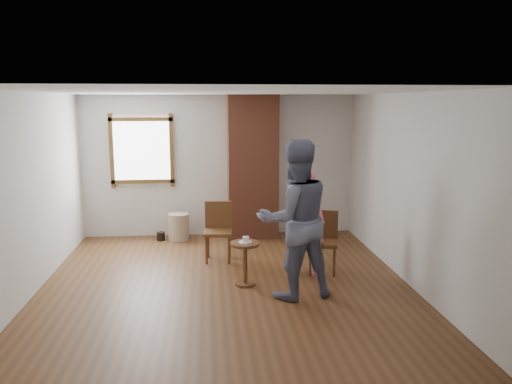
{
  "coord_description": "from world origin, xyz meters",
  "views": [
    {
      "loc": [
        -0.23,
        -6.47,
        2.48
      ],
      "look_at": [
        0.49,
        0.8,
        1.15
      ],
      "focal_mm": 35.0,
      "sensor_mm": 36.0,
      "label": 1
    }
  ],
  "objects_px": {
    "person_pink": "(305,222)",
    "dining_chair_left": "(218,228)",
    "stoneware_crock": "(179,227)",
    "man": "(295,220)",
    "side_table": "(245,256)",
    "dining_chair_right": "(323,238)"
  },
  "relations": [
    {
      "from": "side_table",
      "to": "person_pink",
      "type": "xyz_separation_m",
      "value": [
        0.88,
        0.31,
        0.38
      ]
    },
    {
      "from": "stoneware_crock",
      "to": "dining_chair_right",
      "type": "distance_m",
      "value": 2.94
    },
    {
      "from": "dining_chair_right",
      "to": "side_table",
      "type": "bearing_deg",
      "value": -143.91
    },
    {
      "from": "dining_chair_left",
      "to": "man",
      "type": "height_order",
      "value": "man"
    },
    {
      "from": "dining_chair_left",
      "to": "dining_chair_right",
      "type": "xyz_separation_m",
      "value": [
        1.52,
        -0.71,
        -0.01
      ]
    },
    {
      "from": "dining_chair_left",
      "to": "person_pink",
      "type": "xyz_separation_m",
      "value": [
        1.22,
        -0.86,
        0.27
      ]
    },
    {
      "from": "stoneware_crock",
      "to": "man",
      "type": "xyz_separation_m",
      "value": [
        1.62,
        -2.83,
        0.77
      ]
    },
    {
      "from": "dining_chair_right",
      "to": "man",
      "type": "xyz_separation_m",
      "value": [
        -0.59,
        -0.92,
        0.51
      ]
    },
    {
      "from": "dining_chair_right",
      "to": "side_table",
      "type": "distance_m",
      "value": 1.28
    },
    {
      "from": "person_pink",
      "to": "dining_chair_left",
      "type": "bearing_deg",
      "value": -10.32
    },
    {
      "from": "dining_chair_right",
      "to": "person_pink",
      "type": "xyz_separation_m",
      "value": [
        -0.3,
        -0.15,
        0.28
      ]
    },
    {
      "from": "side_table",
      "to": "stoneware_crock",
      "type": "bearing_deg",
      "value": 113.38
    },
    {
      "from": "man",
      "to": "person_pink",
      "type": "xyz_separation_m",
      "value": [
        0.29,
        0.77,
        -0.23
      ]
    },
    {
      "from": "dining_chair_right",
      "to": "side_table",
      "type": "relative_size",
      "value": 1.49
    },
    {
      "from": "dining_chair_left",
      "to": "person_pink",
      "type": "bearing_deg",
      "value": -30.5
    },
    {
      "from": "man",
      "to": "person_pink",
      "type": "relative_size",
      "value": 1.29
    },
    {
      "from": "dining_chair_right",
      "to": "dining_chair_left",
      "type": "bearing_deg",
      "value": 170.01
    },
    {
      "from": "dining_chair_left",
      "to": "side_table",
      "type": "relative_size",
      "value": 1.53
    },
    {
      "from": "stoneware_crock",
      "to": "side_table",
      "type": "height_order",
      "value": "side_table"
    },
    {
      "from": "stoneware_crock",
      "to": "side_table",
      "type": "bearing_deg",
      "value": -66.62
    },
    {
      "from": "stoneware_crock",
      "to": "man",
      "type": "relative_size",
      "value": 0.24
    },
    {
      "from": "stoneware_crock",
      "to": "side_table",
      "type": "xyz_separation_m",
      "value": [
        1.03,
        -2.37,
        0.16
      ]
    }
  ]
}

